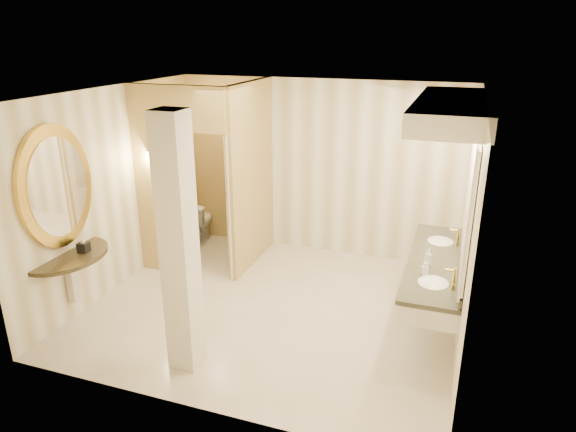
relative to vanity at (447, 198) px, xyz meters
The scene contains 16 objects.
floor 2.57m from the vanity, behind, with size 4.50×4.50×0.00m, color silver.
ceiling 2.26m from the vanity, behind, with size 4.50×4.50×0.00m, color white.
wall_back 2.69m from the vanity, 137.76° to the left, with size 4.50×0.02×2.70m, color white.
wall_front 2.97m from the vanity, 131.94° to the right, with size 4.50×0.02×2.70m, color white.
wall_left 4.24m from the vanity, behind, with size 0.02×4.00×2.70m, color white.
wall_right 0.44m from the vanity, 36.80° to the right, with size 0.02×4.00×2.70m, color white.
toilet_closet 3.21m from the vanity, 166.15° to the left, with size 1.50×1.55×2.70m.
wall_sconce 3.91m from the vanity, behind, with size 0.14×0.14×0.42m.
vanity is the anchor object (origin of this frame).
console_shelf 4.39m from the vanity, 163.26° to the right, with size 1.10×1.10×2.00m.
pillar 2.92m from the vanity, 146.57° to the right, with size 0.30×0.30×2.70m, color silver.
tissue_box 4.24m from the vanity, 164.11° to the right, with size 0.12×0.12×0.12m, color black.
toilet 4.37m from the vanity, 159.94° to the left, with size 0.40×0.71×0.72m, color white.
soap_bottle_a 0.82m from the vanity, 106.72° to the right, with size 0.07×0.07×0.15m, color beige.
soap_bottle_b 0.74m from the vanity, 119.35° to the right, with size 0.09×0.09×0.11m, color silver.
soap_bottle_c 0.69m from the vanity, 118.85° to the right, with size 0.08×0.08×0.21m, color #C6B28C.
Camera 1 is at (2.09, -5.43, 3.37)m, focal length 32.00 mm.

